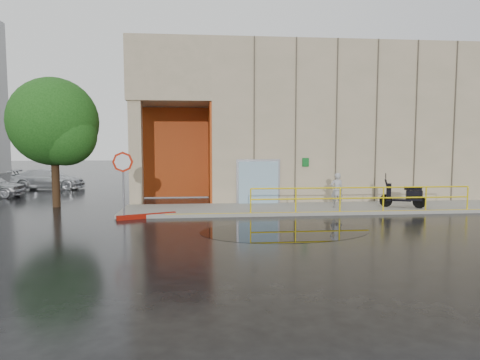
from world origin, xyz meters
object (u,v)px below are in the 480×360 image
object	(u,v)px
scooter	(403,188)
tree_near	(56,125)
red_curb	(147,216)
car_c	(49,179)
stop_sign	(123,171)
person	(337,190)

from	to	relation	value
scooter	tree_near	xyz separation A→B (m)	(-15.69, 2.63, 2.84)
red_curb	car_c	world-z (taller)	car_c
stop_sign	tree_near	bearing A→B (deg)	137.39
scooter	person	bearing A→B (deg)	-163.81
stop_sign	tree_near	xyz separation A→B (m)	(-3.64, 3.72, 1.90)
stop_sign	car_c	xyz separation A→B (m)	(-6.87, 11.88, -1.30)
scooter	tree_near	bearing A→B (deg)	-166.47
person	red_curb	world-z (taller)	person
person	tree_near	distance (m)	13.28
car_c	tree_near	distance (m)	9.34
scooter	red_curb	bearing A→B (deg)	-152.84
stop_sign	tree_near	size ratio (longest dim) A/B	0.44
red_curb	tree_near	xyz separation A→B (m)	(-4.50, 3.43, 3.77)
red_curb	car_c	bearing A→B (deg)	123.66
car_c	tree_near	world-z (taller)	tree_near
scooter	red_curb	xyz separation A→B (m)	(-11.19, -0.81, -0.93)
person	tree_near	xyz separation A→B (m)	(-12.75, 2.28, 2.93)
person	car_c	bearing A→B (deg)	-33.89
stop_sign	car_c	bearing A→B (deg)	123.04
person	tree_near	world-z (taller)	tree_near
person	scooter	world-z (taller)	person
stop_sign	red_curb	bearing A→B (deg)	21.70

